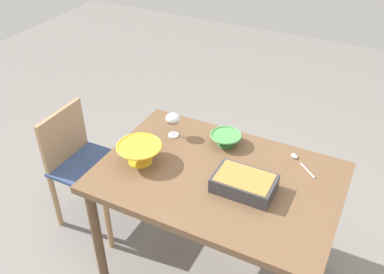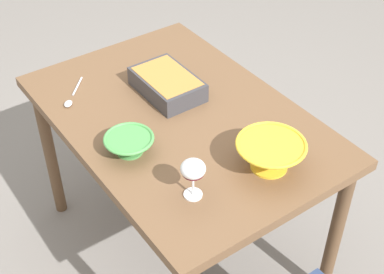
% 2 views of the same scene
% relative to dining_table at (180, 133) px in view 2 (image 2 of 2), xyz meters
% --- Properties ---
extents(ground_plane, '(8.00, 8.00, 0.00)m').
position_rel_dining_table_xyz_m(ground_plane, '(0.00, 0.00, -0.68)').
color(ground_plane, gray).
extents(dining_table, '(1.21, 0.82, 0.77)m').
position_rel_dining_table_xyz_m(dining_table, '(0.00, 0.00, 0.00)').
color(dining_table, brown).
rests_on(dining_table, ground_plane).
extents(wine_glass, '(0.08, 0.08, 0.14)m').
position_rel_dining_table_xyz_m(wine_glass, '(0.37, -0.20, 0.19)').
color(wine_glass, white).
rests_on(wine_glass, dining_table).
extents(casserole_dish, '(0.29, 0.19, 0.08)m').
position_rel_dining_table_xyz_m(casserole_dish, '(-0.15, 0.05, 0.13)').
color(casserole_dish, '#38383D').
rests_on(casserole_dish, dining_table).
extents(mixing_bowl, '(0.18, 0.18, 0.07)m').
position_rel_dining_table_xyz_m(mixing_bowl, '(0.07, -0.26, 0.13)').
color(mixing_bowl, '#4C994C').
rests_on(mixing_bowl, dining_table).
extents(small_bowl, '(0.24, 0.24, 0.10)m').
position_rel_dining_table_xyz_m(small_bowl, '(0.41, 0.08, 0.15)').
color(small_bowl, yellow).
rests_on(small_bowl, dining_table).
extents(serving_spoon, '(0.17, 0.15, 0.01)m').
position_rel_dining_table_xyz_m(serving_spoon, '(-0.33, -0.29, 0.10)').
color(serving_spoon, silver).
rests_on(serving_spoon, dining_table).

